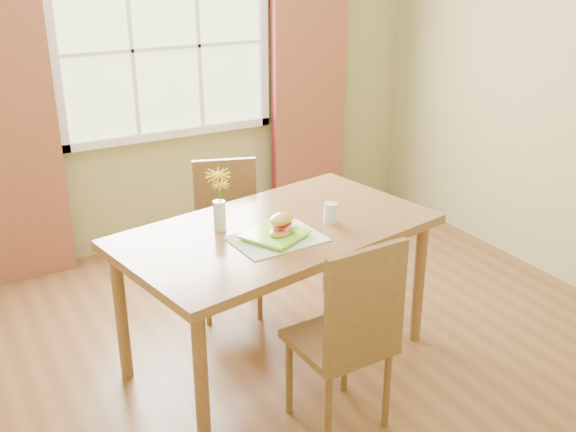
% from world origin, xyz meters
% --- Properties ---
extents(room, '(4.24, 3.84, 2.74)m').
position_xyz_m(room, '(0.00, 0.00, 1.35)').
color(room, brown).
rests_on(room, ground).
extents(window, '(1.62, 0.06, 1.32)m').
position_xyz_m(window, '(0.00, 1.87, 1.50)').
color(window, beige).
rests_on(window, room).
extents(curtain_left, '(0.65, 0.08, 2.20)m').
position_xyz_m(curtain_left, '(-1.15, 1.78, 1.10)').
color(curtain_left, maroon).
rests_on(curtain_left, room).
extents(curtain_right, '(0.65, 0.08, 2.20)m').
position_xyz_m(curtain_right, '(1.15, 1.78, 1.10)').
color(curtain_right, maroon).
rests_on(curtain_right, room).
extents(dining_table, '(1.81, 1.23, 0.81)m').
position_xyz_m(dining_table, '(-0.09, 0.04, 0.73)').
color(dining_table, brown).
rests_on(dining_table, room).
extents(chair_near, '(0.44, 0.44, 1.01)m').
position_xyz_m(chair_near, '(-0.08, -0.67, 0.56)').
color(chair_near, brown).
rests_on(chair_near, room).
extents(chair_far, '(0.50, 0.50, 0.95)m').
position_xyz_m(chair_far, '(-0.06, 0.74, 0.52)').
color(chair_far, brown).
rests_on(chair_far, room).
extents(placemat, '(0.47, 0.36, 0.01)m').
position_xyz_m(placemat, '(-0.16, -0.10, 0.81)').
color(placemat, '#B7C3A5').
rests_on(placemat, dining_table).
extents(plate, '(0.37, 0.37, 0.01)m').
position_xyz_m(plate, '(-0.16, -0.09, 0.82)').
color(plate, '#8EE338').
rests_on(plate, placemat).
extents(croissant_sandwich, '(0.19, 0.17, 0.12)m').
position_xyz_m(croissant_sandwich, '(-0.13, -0.11, 0.89)').
color(croissant_sandwich, '#E6BB4E').
rests_on(croissant_sandwich, plate).
extents(water_glass, '(0.07, 0.07, 0.11)m').
position_xyz_m(water_glass, '(0.20, -0.05, 0.86)').
color(water_glass, silver).
rests_on(water_glass, dining_table).
extents(flower_vase, '(0.13, 0.13, 0.33)m').
position_xyz_m(flower_vase, '(-0.36, 0.15, 1.01)').
color(flower_vase, silver).
rests_on(flower_vase, dining_table).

